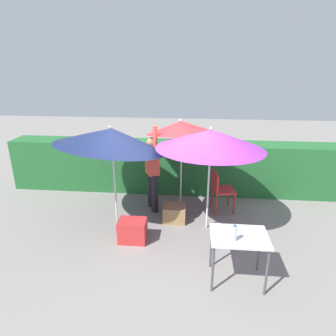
{
  "coord_description": "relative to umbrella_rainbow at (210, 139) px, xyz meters",
  "views": [
    {
      "loc": [
        0.51,
        -4.99,
        3.0
      ],
      "look_at": [
        0.0,
        0.3,
        1.1
      ],
      "focal_mm": 31.17,
      "sensor_mm": 36.0,
      "label": 1
    }
  ],
  "objects": [
    {
      "name": "folding_table",
      "position": [
        0.39,
        -1.43,
        -1.1
      ],
      "size": [
        0.8,
        0.6,
        0.75
      ],
      "color": "#4C4C51",
      "rests_on": "ground_plane"
    },
    {
      "name": "umbrella_rainbow",
      "position": [
        0.0,
        0.0,
        0.0
      ],
      "size": [
        1.94,
        1.94,
        1.98
      ],
      "color": "silver",
      "rests_on": "ground_plane"
    },
    {
      "name": "crate_cardboard",
      "position": [
        -0.63,
        0.2,
        -1.59
      ],
      "size": [
        0.44,
        0.39,
        0.33
      ],
      "primitive_type": "cube",
      "color": "#9E7A4C",
      "rests_on": "ground_plane"
    },
    {
      "name": "ground_plane",
      "position": [
        -0.77,
        -0.02,
        -1.76
      ],
      "size": [
        24.0,
        24.0,
        0.0
      ],
      "primitive_type": "plane",
      "color": "gray"
    },
    {
      "name": "person_vendor",
      "position": [
        -1.15,
        0.69,
        -0.83
      ],
      "size": [
        0.35,
        0.54,
        1.88
      ],
      "color": "black",
      "rests_on": "ground_plane"
    },
    {
      "name": "bottle_water",
      "position": [
        0.29,
        -1.58,
        -0.89
      ],
      "size": [
        0.07,
        0.07,
        0.24
      ],
      "color": "silver",
      "rests_on": "folding_table"
    },
    {
      "name": "chair_plastic",
      "position": [
        0.3,
        0.75,
        -1.25
      ],
      "size": [
        0.53,
        0.53,
        0.89
      ],
      "color": "#B72D2D",
      "rests_on": "ground_plane"
    },
    {
      "name": "hedge_row",
      "position": [
        -0.77,
        1.75,
        -1.14
      ],
      "size": [
        8.0,
        0.7,
        1.24
      ],
      "primitive_type": "cube",
      "color": "#23602D",
      "rests_on": "ground_plane"
    },
    {
      "name": "cooler_box",
      "position": [
        -1.32,
        -0.58,
        -1.56
      ],
      "size": [
        0.49,
        0.35,
        0.41
      ],
      "primitive_type": "cube",
      "color": "red",
      "rests_on": "ground_plane"
    },
    {
      "name": "umbrella_orange",
      "position": [
        -0.57,
        1.04,
        -0.01
      ],
      "size": [
        1.5,
        1.5,
        2.0
      ],
      "color": "silver",
      "rests_on": "ground_plane"
    },
    {
      "name": "umbrella_yellow",
      "position": [
        -1.81,
        0.11,
        -0.05
      ],
      "size": [
        2.11,
        2.08,
        2.13
      ],
      "color": "silver",
      "rests_on": "ground_plane"
    }
  ]
}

